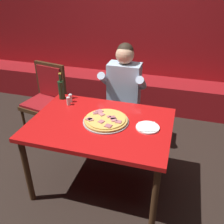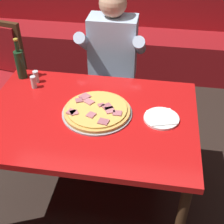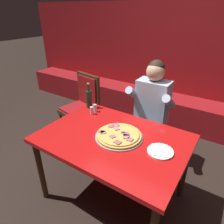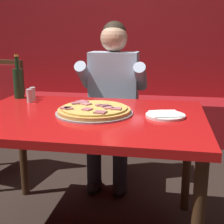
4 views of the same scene
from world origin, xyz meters
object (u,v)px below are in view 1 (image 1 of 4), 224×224
Objects in this scene: pizza at (106,120)px; dining_chair_near_left at (46,96)px; shaker_parmesan at (70,99)px; beer_bottle at (61,89)px; plate_white_paper at (148,127)px; main_dining_table at (101,130)px; shaker_black_pepper at (68,101)px; diner_seated_blue_shirt at (122,93)px.

dining_chair_near_left is at bearing 146.76° from pizza.
dining_chair_near_left is (-0.53, 0.39, -0.22)m from shaker_parmesan.
shaker_parmesan is at bearing -21.82° from beer_bottle.
dining_chair_near_left is (-1.40, 0.66, -0.19)m from plate_white_paper.
shaker_black_pepper is at bearing 151.09° from main_dining_table.
beer_bottle reaches higher than pizza.
pizza is 0.56m from shaker_parmesan.
plate_white_paper is 0.22× the size of dining_chair_near_left.
shaker_black_pepper reaches higher than pizza.
diner_seated_blue_shirt is at bearing 45.47° from shaker_parmesan.
beer_bottle is at bearing 137.91° from shaker_black_pepper.
beer_bottle reaches higher than plate_white_paper.
diner_seated_blue_shirt is at bearing 92.55° from pizza.
shaker_parmesan is 0.65m from diner_seated_blue_shirt.
dining_chair_near_left is at bearing 140.02° from shaker_black_pepper.
shaker_parmesan is (-0.01, 0.07, 0.00)m from shaker_black_pepper.
plate_white_paper is 0.91m from shaker_parmesan.
shaker_black_pepper reaches higher than main_dining_table.
main_dining_table is 0.69m from beer_bottle.
diner_seated_blue_shirt reaches higher than shaker_parmesan.
plate_white_paper is 0.72× the size of beer_bottle.
shaker_parmesan is at bearing 162.31° from plate_white_paper.
pizza is at bearing -33.24° from dining_chair_near_left.
shaker_black_pepper is at bearing -83.54° from shaker_parmesan.
pizza is 0.33× the size of diner_seated_blue_shirt.
diner_seated_blue_shirt is 1.31× the size of dining_chair_near_left.
main_dining_table is at bearing -28.91° from shaker_black_pepper.
shaker_parmesan is (-0.44, 0.31, 0.12)m from main_dining_table.
dining_chair_near_left is (-1.02, 0.67, -0.20)m from pizza.
beer_bottle is 0.61m from dining_chair_near_left.
shaker_black_pepper reaches higher than plate_white_paper.
diner_seated_blue_shirt is at bearing 4.15° from dining_chair_near_left.
main_dining_table is 1.01× the size of diner_seated_blue_shirt.
pizza is 0.44× the size of dining_chair_near_left.
main_dining_table is 6.16× the size of plate_white_paper.
diner_seated_blue_shirt is (0.45, 0.46, -0.08)m from shaker_parmesan.
shaker_black_pepper is 0.69m from diner_seated_blue_shirt.
shaker_black_pepper is (-0.48, 0.21, 0.02)m from pizza.
pizza is at bearing -30.14° from shaker_parmesan.
main_dining_table is 1.33× the size of dining_chair_near_left.
diner_seated_blue_shirt reaches higher than main_dining_table.
dining_chair_near_left is at bearing 154.70° from plate_white_paper.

